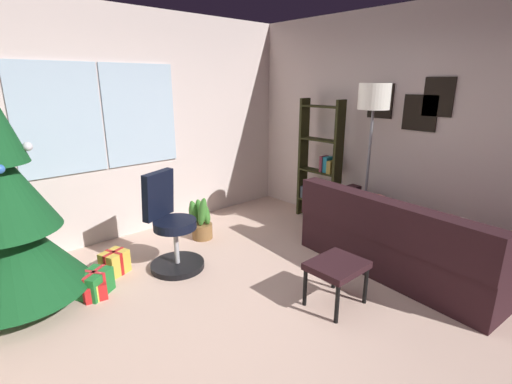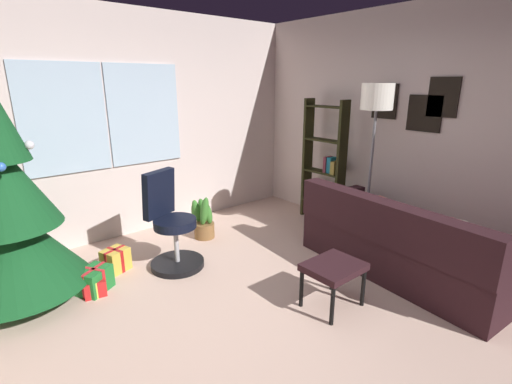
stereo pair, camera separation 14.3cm
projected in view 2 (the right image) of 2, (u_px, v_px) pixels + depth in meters
name	position (u px, v px, depth m)	size (l,w,h in m)	color
ground_plane	(274.00, 324.00, 3.09)	(4.63, 5.09, 0.10)	beige
wall_back_with_windows	(133.00, 125.00, 4.56)	(4.63, 0.12, 2.74)	beige
wall_right_with_frames	(431.00, 131.00, 4.13)	(0.12, 5.09, 2.74)	beige
couch	(419.00, 247.00, 3.72)	(1.56, 2.21, 0.82)	black
footstool	(334.00, 270.00, 3.16)	(0.48, 0.40, 0.41)	black
holiday_tree	(8.00, 213.00, 3.09)	(1.16, 1.16, 2.51)	#4C331E
gift_box_red	(94.00, 285.00, 3.44)	(0.23, 0.29, 0.16)	red
gift_box_green	(95.00, 280.00, 3.45)	(0.36, 0.34, 0.24)	#1E722D
gift_box_gold	(116.00, 260.00, 3.83)	(0.30, 0.28, 0.24)	gold
office_chair	(171.00, 230.00, 3.86)	(0.56, 0.58, 1.03)	black
bookshelf	(324.00, 169.00, 5.09)	(0.18, 0.64, 1.68)	black
floor_lamp	(376.00, 110.00, 4.01)	(0.35, 0.35, 1.88)	slate
potted_plant	(203.00, 220.00, 4.64)	(0.31, 0.38, 0.55)	brown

